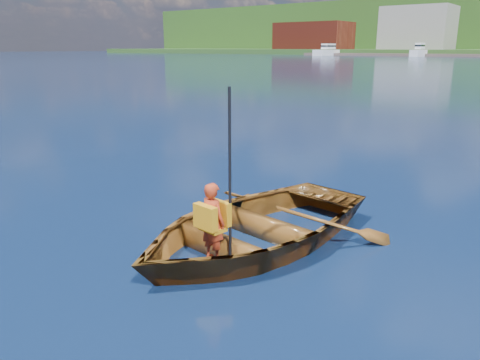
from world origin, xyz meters
TOP-DOWN VIEW (x-y plane):
  - ground at (0.00, 0.00)m, footprint 600.00×600.00m
  - rowboat at (-0.10, 0.60)m, footprint 3.33×4.34m
  - child_paddler at (-0.05, -0.31)m, footprint 0.39×0.37m

SIDE VIEW (x-z plane):
  - ground at x=0.00m, z-range 0.00..0.00m
  - rowboat at x=-0.10m, z-range -0.15..0.68m
  - child_paddler at x=-0.05m, z-range -0.44..1.70m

